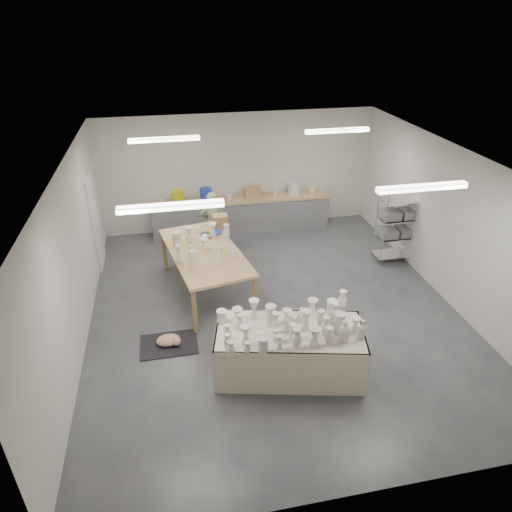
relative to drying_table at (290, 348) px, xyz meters
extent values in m
plane|color=#424449|center=(0.16, 1.73, -0.46)|extent=(8.00, 8.00, 0.00)
cube|color=white|center=(0.16, 1.73, 2.53)|extent=(7.00, 8.00, 0.02)
cube|color=silver|center=(0.16, 5.73, 1.04)|extent=(7.00, 0.02, 3.00)
cube|color=silver|center=(0.16, -2.27, 1.04)|extent=(7.00, 0.02, 3.00)
cube|color=silver|center=(-3.34, 1.73, 1.04)|extent=(0.02, 8.00, 3.00)
cube|color=silver|center=(3.66, 1.73, 1.04)|extent=(0.02, 8.00, 3.00)
cube|color=white|center=(-3.31, 4.33, 0.59)|extent=(0.05, 0.90, 2.10)
cube|color=white|center=(-1.64, 0.23, 2.48)|extent=(1.40, 0.12, 0.08)
cube|color=white|center=(1.96, 0.23, 2.48)|extent=(1.40, 0.12, 0.08)
cube|color=white|center=(-1.64, 3.73, 2.48)|extent=(1.40, 0.12, 0.08)
cube|color=white|center=(1.96, 3.73, 2.48)|extent=(1.40, 0.12, 0.08)
cube|color=tan|center=(0.16, 5.41, 0.41)|extent=(4.60, 0.60, 0.06)
cube|color=slate|center=(0.16, 5.41, -0.04)|extent=(4.60, 0.55, 0.84)
cylinder|color=gold|center=(-1.44, 5.41, 0.61)|extent=(0.30, 0.30, 0.34)
cylinder|color=#213EB4|center=(-0.74, 5.41, 0.61)|extent=(0.30, 0.30, 0.34)
cylinder|color=white|center=(1.56, 5.41, 0.61)|extent=(0.30, 0.30, 0.34)
cube|color=tan|center=(0.46, 5.41, 0.58)|extent=(0.40, 0.30, 0.28)
cylinder|color=white|center=(-1.84, 5.41, 0.51)|extent=(0.10, 0.10, 0.14)
cylinder|color=white|center=(-0.14, 5.41, 0.51)|extent=(0.10, 0.10, 0.14)
cylinder|color=white|center=(1.06, 5.41, 0.51)|extent=(0.10, 0.10, 0.14)
cylinder|color=white|center=(2.06, 5.41, 0.51)|extent=(0.10, 0.10, 0.14)
cylinder|color=silver|center=(2.94, 2.91, 0.44)|extent=(0.02, 0.02, 1.80)
cylinder|color=silver|center=(3.78, 2.91, 0.44)|extent=(0.02, 0.02, 1.80)
cylinder|color=silver|center=(2.94, 3.35, 0.44)|extent=(0.02, 0.02, 1.80)
cylinder|color=silver|center=(3.78, 3.35, 0.44)|extent=(0.02, 0.02, 1.80)
cube|color=silver|center=(3.36, 3.13, -0.31)|extent=(0.88, 0.48, 0.02)
cube|color=silver|center=(3.36, 3.13, 0.14)|extent=(0.88, 0.48, 0.02)
cube|color=silver|center=(3.36, 3.13, 0.59)|extent=(0.88, 0.48, 0.02)
cube|color=silver|center=(3.36, 3.13, 1.04)|extent=(0.88, 0.48, 0.02)
cube|color=slate|center=(3.14, 3.13, 0.26)|extent=(0.38, 0.42, 0.18)
cube|color=slate|center=(3.58, 3.13, 0.26)|extent=(0.38, 0.42, 0.18)
cube|color=slate|center=(3.14, 3.13, 0.71)|extent=(0.38, 0.42, 0.18)
cube|color=slate|center=(3.58, 3.13, 0.71)|extent=(0.38, 0.42, 0.18)
cube|color=olive|center=(-0.01, 0.00, -0.10)|extent=(2.22, 1.37, 0.72)
cube|color=beige|center=(-0.01, 0.00, 0.34)|extent=(2.51, 1.59, 0.03)
cube|color=beige|center=(-0.01, -0.53, -0.05)|extent=(2.27, 0.55, 0.82)
cube|color=beige|center=(-0.01, 0.53, -0.05)|extent=(2.27, 0.55, 0.82)
cube|color=tan|center=(-1.06, 2.62, 0.48)|extent=(1.76, 2.79, 0.06)
cube|color=olive|center=(-1.64, 1.39, 0.00)|extent=(0.08, 0.08, 0.91)
cube|color=olive|center=(-0.49, 1.39, 0.00)|extent=(0.08, 0.08, 0.91)
cube|color=olive|center=(-1.64, 3.85, 0.00)|extent=(0.08, 0.08, 0.91)
cube|color=olive|center=(-0.49, 3.85, 0.00)|extent=(0.08, 0.08, 0.91)
ellipsoid|color=silver|center=(-0.96, 3.21, 0.56)|extent=(0.26, 0.26, 0.12)
cylinder|color=#213EB4|center=(-0.73, 3.37, 0.53)|extent=(0.26, 0.26, 0.03)
cylinder|color=white|center=(-1.11, 3.47, 0.57)|extent=(0.11, 0.11, 0.12)
cube|color=tan|center=(-0.61, 3.66, 0.65)|extent=(0.32, 0.26, 0.28)
cube|color=black|center=(-1.91, 1.04, -0.45)|extent=(1.00, 0.70, 0.02)
ellipsoid|color=white|center=(-1.91, 1.04, -0.35)|extent=(0.49, 0.42, 0.18)
sphere|color=white|center=(-1.77, 0.94, -0.33)|extent=(0.15, 0.15, 0.15)
imported|color=gray|center=(-0.71, 4.23, 0.33)|extent=(0.62, 0.44, 1.59)
cylinder|color=#B1192A|center=(-0.71, 4.50, -0.19)|extent=(0.39, 0.39, 0.04)
cylinder|color=silver|center=(-0.60, 4.55, -0.33)|extent=(0.02, 0.02, 0.26)
cylinder|color=silver|center=(-0.81, 4.58, -0.33)|extent=(0.02, 0.02, 0.26)
cylinder|color=silver|center=(-0.74, 4.38, -0.33)|extent=(0.02, 0.02, 0.26)
camera|label=1|loc=(-1.65, -5.43, 4.79)|focal=32.00mm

